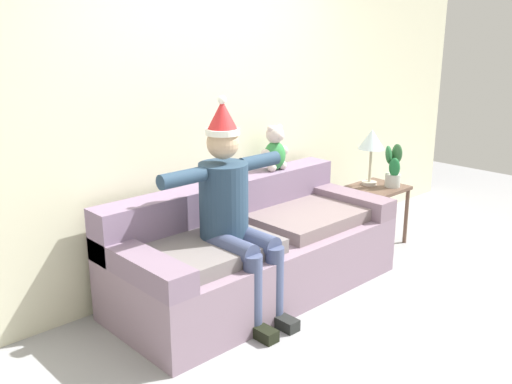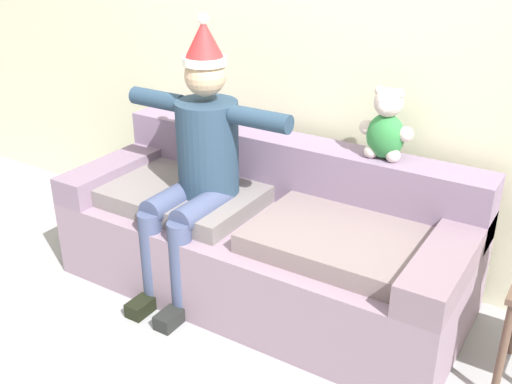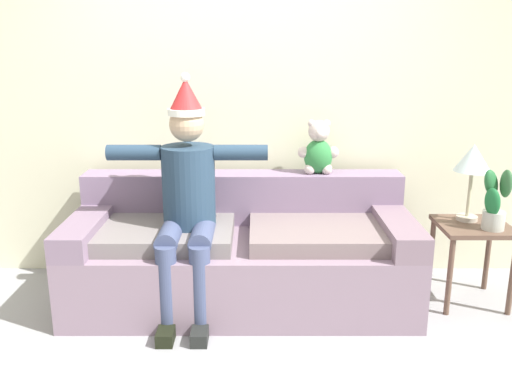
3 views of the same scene
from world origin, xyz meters
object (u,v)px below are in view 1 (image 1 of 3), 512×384
Objects in this scene: person_seated at (233,208)px; potted_plant at (393,168)px; side_table at (378,196)px; couch at (253,251)px; table_lamp at (372,142)px; teddy_bear at (275,150)px.

person_seated is 1.95m from potted_plant.
couch is at bearing 178.22° from side_table.
couch is 1.64m from table_lamp.
table_lamp is 1.31× the size of potted_plant.
side_table is (1.54, -0.05, 0.13)m from couch.
teddy_bear is 0.74× the size of table_lamp.
person_seated reaches higher than table_lamp.
teddy_bear is 1.19m from side_table.
teddy_bear is at bearing 28.07° from person_seated.
person_seated reaches higher than potted_plant.
teddy_bear is at bearing 29.54° from couch.
table_lamp reaches higher than couch.
person_seated reaches higher than couch.
potted_plant is (0.10, -0.18, -0.23)m from table_lamp.
couch is at bearing -150.46° from teddy_bear.
side_table is at bearing -19.24° from teddy_bear.
teddy_bear reaches higher than side_table.
potted_plant is (1.08, -0.44, -0.26)m from teddy_bear.
table_lamp reaches higher than side_table.
teddy_bear is (0.87, 0.46, 0.21)m from person_seated.
person_seated is 4.02× the size of teddy_bear.
table_lamp is at bearing 117.70° from potted_plant.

